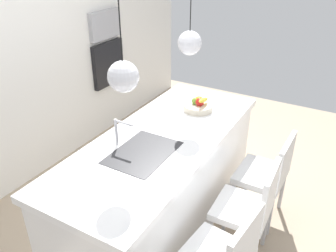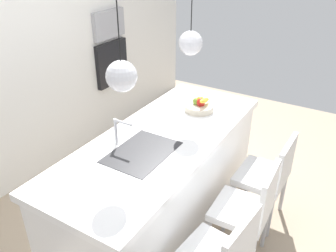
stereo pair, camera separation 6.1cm
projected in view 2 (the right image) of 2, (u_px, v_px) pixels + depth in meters
The scene contains 12 objects.
floor at pixel (163, 221), 3.25m from camera, with size 6.60×6.60×0.00m, color tan.
back_wall at pixel (19, 60), 3.39m from camera, with size 6.00×0.10×2.60m, color silver.
kitchen_island at pixel (162, 182), 3.03m from camera, with size 2.22×0.88×0.92m.
sink_basin at pixel (142, 153), 2.60m from camera, with size 0.56×0.40×0.02m, color #2D2D30.
faucet at pixel (118, 129), 2.63m from camera, with size 0.02×0.17×0.22m.
fruit_bowl at pixel (199, 106), 3.22m from camera, with size 0.27×0.27×0.15m.
microwave at pixel (108, 24), 4.26m from camera, with size 0.54×0.08×0.34m, color #9E9EA3.
oven at pixel (111, 63), 4.50m from camera, with size 0.56×0.08×0.56m, color black.
chair_middle at pixel (249, 208), 2.66m from camera, with size 0.43×0.43×0.90m.
chair_far at pixel (269, 174), 3.06m from camera, with size 0.47×0.42×0.87m.
pendant_light_left at pixel (122, 76), 2.15m from camera, with size 0.20×0.20×0.80m.
pendant_light_right at pixel (191, 43), 2.85m from camera, with size 0.20×0.20×0.80m.
Camera 2 is at (-2.06, -1.31, 2.33)m, focal length 36.96 mm.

